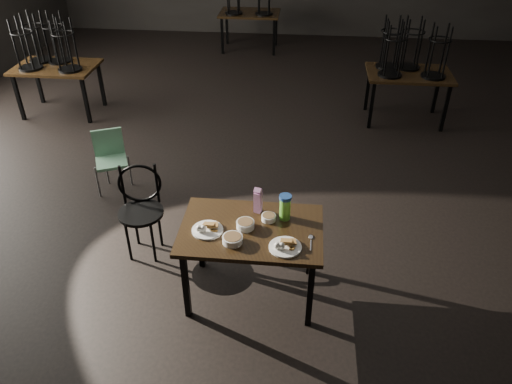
# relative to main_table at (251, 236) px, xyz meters

# --- Properties ---
(main_table) EXTENTS (1.20, 0.80, 0.75)m
(main_table) POSITION_rel_main_table_xyz_m (0.00, 0.00, 0.00)
(main_table) COLOR black
(main_table) RESTS_ON ground
(plate_left) EXTENTS (0.26, 0.26, 0.09)m
(plate_left) POSITION_rel_main_table_xyz_m (-0.36, -0.07, 0.10)
(plate_left) COLOR white
(plate_left) RESTS_ON main_table
(plate_right) EXTENTS (0.26, 0.26, 0.09)m
(plate_right) POSITION_rel_main_table_xyz_m (0.29, -0.23, 0.10)
(plate_right) COLOR white
(plate_right) RESTS_ON main_table
(bowl_near) EXTENTS (0.15, 0.15, 0.06)m
(bowl_near) POSITION_rel_main_table_xyz_m (-0.05, 0.01, 0.11)
(bowl_near) COLOR white
(bowl_near) RESTS_ON main_table
(bowl_far) EXTENTS (0.12, 0.12, 0.05)m
(bowl_far) POSITION_rel_main_table_xyz_m (0.14, 0.13, 0.11)
(bowl_far) COLOR white
(bowl_far) RESTS_ON main_table
(bowl_big) EXTENTS (0.17, 0.17, 0.06)m
(bowl_big) POSITION_rel_main_table_xyz_m (-0.13, -0.19, 0.11)
(bowl_big) COLOR white
(bowl_big) RESTS_ON main_table
(juice_carton) EXTENTS (0.08, 0.08, 0.25)m
(juice_carton) POSITION_rel_main_table_xyz_m (0.03, 0.25, 0.19)
(juice_carton) COLOR #881874
(juice_carton) RESTS_ON main_table
(water_bottle) EXTENTS (0.11, 0.11, 0.23)m
(water_bottle) POSITION_rel_main_table_xyz_m (0.27, 0.17, 0.20)
(water_bottle) COLOR #78E643
(water_bottle) RESTS_ON main_table
(spoon) EXTENTS (0.04, 0.20, 0.01)m
(spoon) POSITION_rel_main_table_xyz_m (0.50, -0.08, 0.08)
(spoon) COLOR silver
(spoon) RESTS_ON main_table
(bentwood_chair) EXTENTS (0.47, 0.46, 0.92)m
(bentwood_chair) POSITION_rel_main_table_xyz_m (-1.14, 0.53, -0.12)
(bentwood_chair) COLOR black
(bentwood_chair) RESTS_ON ground
(school_chair) EXTENTS (0.45, 0.45, 0.74)m
(school_chair) POSITION_rel_main_table_xyz_m (-1.82, 1.57, -0.22)
(school_chair) COLOR #72B287
(school_chair) RESTS_ON ground
(bg_table_left) EXTENTS (1.20, 0.80, 1.48)m
(bg_table_left) POSITION_rel_main_table_xyz_m (-3.36, 3.60, 0.13)
(bg_table_left) COLOR black
(bg_table_left) RESTS_ON ground
(bg_table_right) EXTENTS (1.20, 0.80, 1.48)m
(bg_table_right) POSITION_rel_main_table_xyz_m (1.85, 3.85, 0.13)
(bg_table_right) COLOR black
(bg_table_right) RESTS_ON ground
(bg_table_far) EXTENTS (1.20, 0.80, 1.48)m
(bg_table_far) POSITION_rel_main_table_xyz_m (-0.79, 6.90, 0.08)
(bg_table_far) COLOR black
(bg_table_far) RESTS_ON ground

